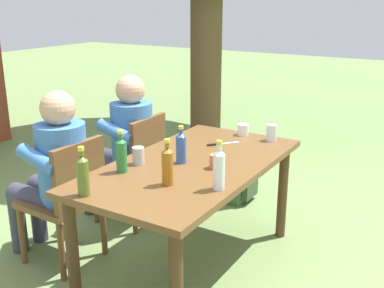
{
  "coord_description": "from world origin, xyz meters",
  "views": [
    {
      "loc": [
        -2.34,
        -1.42,
        1.73
      ],
      "look_at": [
        0.0,
        0.0,
        0.86
      ],
      "focal_mm": 43.73,
      "sensor_mm": 36.0,
      "label": 1
    }
  ],
  "objects": [
    {
      "name": "bottle_green",
      "position": [
        -0.35,
        0.27,
        0.85
      ],
      "size": [
        0.06,
        0.06,
        0.25
      ],
      "color": "#287A38",
      "rests_on": "dining_table"
    },
    {
      "name": "ground_plane",
      "position": [
        0.0,
        0.0,
        0.0
      ],
      "size": [
        24.0,
        24.0,
        0.0
      ],
      "primitive_type": "plane",
      "color": "#6B844C"
    },
    {
      "name": "cup_white",
      "position": [
        0.72,
        -0.01,
        0.79
      ],
      "size": [
        0.08,
        0.08,
        0.08
      ],
      "primitive_type": "cylinder",
      "color": "white",
      "rests_on": "dining_table"
    },
    {
      "name": "person_in_plaid_shirt",
      "position": [
        -0.36,
        0.83,
        0.66
      ],
      "size": [
        0.47,
        0.62,
        1.18
      ],
      "color": "#3D70B2",
      "rests_on": "ground_plane"
    },
    {
      "name": "person_in_white_shirt",
      "position": [
        0.36,
        0.83,
        0.66
      ],
      "size": [
        0.47,
        0.62,
        1.18
      ],
      "color": "#3D70B2",
      "rests_on": "ground_plane"
    },
    {
      "name": "bottle_blue",
      "position": [
        -0.04,
        0.06,
        0.85
      ],
      "size": [
        0.06,
        0.06,
        0.24
      ],
      "color": "#2D56A3",
      "rests_on": "dining_table"
    },
    {
      "name": "table_knife",
      "position": [
        0.42,
        0.02,
        0.75
      ],
      "size": [
        0.2,
        0.17,
        0.01
      ],
      "color": "silver",
      "rests_on": "dining_table"
    },
    {
      "name": "bottle_amber",
      "position": [
        -0.38,
        -0.07,
        0.86
      ],
      "size": [
        0.06,
        0.06,
        0.26
      ],
      "color": "#996019",
      "rests_on": "dining_table"
    },
    {
      "name": "bottle_olive",
      "position": [
        -0.72,
        0.22,
        0.86
      ],
      "size": [
        0.06,
        0.06,
        0.26
      ],
      "color": "#566623",
      "rests_on": "dining_table"
    },
    {
      "name": "chair_far_right",
      "position": [
        0.36,
        0.72,
        0.49
      ],
      "size": [
        0.45,
        0.45,
        0.87
      ],
      "color": "brown",
      "rests_on": "ground_plane"
    },
    {
      "name": "bottle_clear",
      "position": [
        -0.29,
        -0.34,
        0.86
      ],
      "size": [
        0.06,
        0.06,
        0.27
      ],
      "color": "white",
      "rests_on": "dining_table"
    },
    {
      "name": "cup_steel",
      "position": [
        -0.19,
        0.27,
        0.8
      ],
      "size": [
        0.07,
        0.07,
        0.11
      ],
      "primitive_type": "cylinder",
      "color": "#B2B7BC",
      "rests_on": "dining_table"
    },
    {
      "name": "chair_far_left",
      "position": [
        -0.36,
        0.72,
        0.49
      ],
      "size": [
        0.45,
        0.45,
        0.87
      ],
      "color": "brown",
      "rests_on": "ground_plane"
    },
    {
      "name": "cup_glass",
      "position": [
        0.69,
        -0.24,
        0.8
      ],
      "size": [
        0.07,
        0.07,
        0.12
      ],
      "primitive_type": "cylinder",
      "color": "silver",
      "rests_on": "dining_table"
    },
    {
      "name": "backpack_by_far_side",
      "position": [
        1.16,
        0.21,
        0.22
      ],
      "size": [
        0.32,
        0.22,
        0.46
      ],
      "color": "#47663D",
      "rests_on": "ground_plane"
    },
    {
      "name": "cup_terracotta",
      "position": [
        -0.01,
        -0.17,
        0.79
      ],
      "size": [
        0.07,
        0.07,
        0.08
      ],
      "primitive_type": "cylinder",
      "color": "#BC6B47",
      "rests_on": "dining_table"
    },
    {
      "name": "dining_table",
      "position": [
        0.0,
        0.0,
        0.65
      ],
      "size": [
        1.59,
        0.85,
        0.74
      ],
      "color": "brown",
      "rests_on": "ground_plane"
    }
  ]
}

